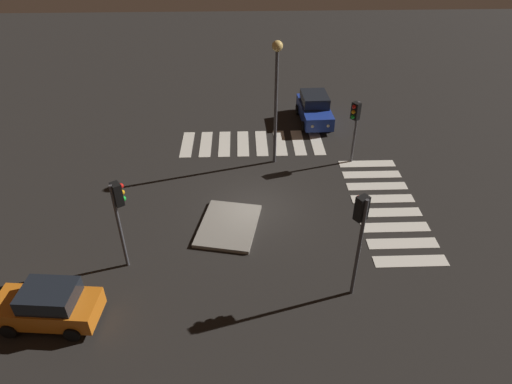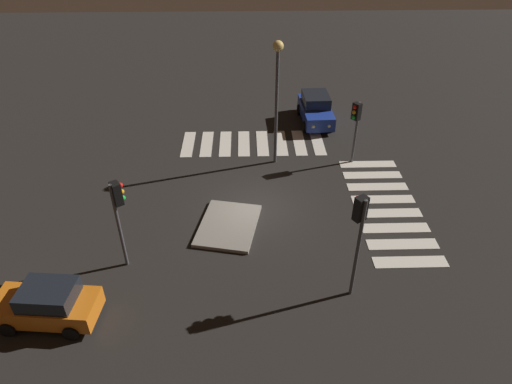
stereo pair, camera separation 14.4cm
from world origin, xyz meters
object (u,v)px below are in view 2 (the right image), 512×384
at_px(car_orange, 47,304).
at_px(traffic_light_west, 118,205).
at_px(car_blue, 316,109).
at_px(traffic_light_east, 356,118).
at_px(street_lamp, 277,82).
at_px(traffic_light_south, 359,223).
at_px(traffic_island, 228,225).

relative_size(car_orange, traffic_light_west, 0.95).
bearing_deg(car_orange, car_blue, -121.19).
xyz_separation_m(car_orange, traffic_light_east, (10.92, -13.40, 2.01)).
relative_size(car_blue, street_lamp, 0.62).
bearing_deg(street_lamp, traffic_light_west, 140.70).
xyz_separation_m(car_blue, traffic_light_south, (-15.21, 0.69, 2.56)).
distance_m(traffic_light_east, traffic_light_south, 10.05).
bearing_deg(traffic_light_east, traffic_light_west, -1.54).
distance_m(car_blue, traffic_light_east, 5.86).
distance_m(traffic_island, street_lamp, 7.99).
bearing_deg(traffic_island, street_lamp, -23.56).
distance_m(car_orange, traffic_light_south, 11.74).
height_order(traffic_light_west, traffic_light_east, traffic_light_west).
relative_size(car_blue, car_orange, 1.11).
bearing_deg(car_orange, traffic_light_south, -169.19).
relative_size(traffic_light_west, street_lamp, 0.59).
bearing_deg(traffic_light_west, traffic_light_south, -45.75).
height_order(traffic_light_west, traffic_light_south, traffic_light_south).
bearing_deg(car_orange, traffic_light_east, -135.50).
xyz_separation_m(traffic_island, street_lamp, (5.90, -2.57, 4.74)).
bearing_deg(traffic_light_south, car_orange, 63.15).
bearing_deg(car_orange, traffic_light_west, -123.15).
bearing_deg(car_orange, traffic_island, -135.66).
bearing_deg(traffic_light_east, traffic_light_south, 41.03).
bearing_deg(traffic_light_west, traffic_island, -5.02).
bearing_deg(street_lamp, car_orange, 140.91).
height_order(car_orange, traffic_light_west, traffic_light_west).
bearing_deg(car_blue, traffic_light_south, -4.67).
distance_m(traffic_island, car_orange, 8.39).
relative_size(traffic_light_west, traffic_light_east, 1.11).
bearing_deg(street_lamp, traffic_light_south, -167.05).
bearing_deg(traffic_island, traffic_light_west, 119.15).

